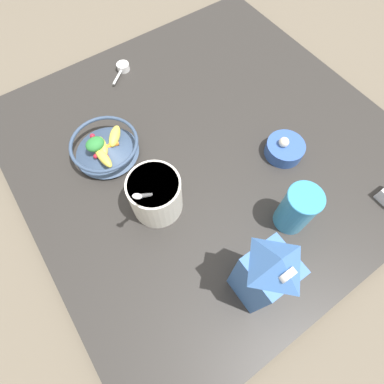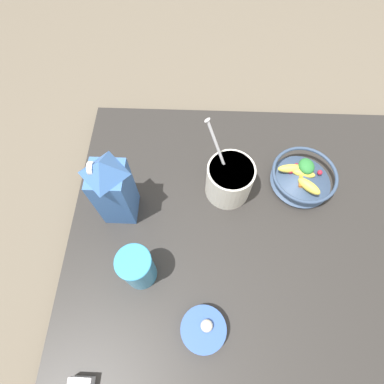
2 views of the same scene
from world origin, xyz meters
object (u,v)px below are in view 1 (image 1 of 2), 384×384
object	(u,v)px
yogurt_tub	(155,194)
fruit_bowl	(105,147)
milk_carton	(265,275)
drinking_cup	(297,209)
garlic_bowl	(284,149)

from	to	relation	value
yogurt_tub	fruit_bowl	bearing A→B (deg)	98.58
milk_carton	drinking_cup	world-z (taller)	milk_carton
drinking_cup	milk_carton	bearing A→B (deg)	-157.77
fruit_bowl	drinking_cup	bearing A→B (deg)	-57.14
drinking_cup	fruit_bowl	bearing A→B (deg)	122.86
yogurt_tub	drinking_cup	world-z (taller)	yogurt_tub
yogurt_tub	milk_carton	bearing A→B (deg)	-76.33
yogurt_tub	drinking_cup	size ratio (longest dim) A/B	1.79
milk_carton	garlic_bowl	size ratio (longest dim) A/B	2.38
fruit_bowl	drinking_cup	size ratio (longest dim) A/B	1.36
drinking_cup	garlic_bowl	bearing A→B (deg)	51.97
fruit_bowl	garlic_bowl	xyz separation A→B (m)	(0.43, -0.29, -0.01)
milk_carton	yogurt_tub	size ratio (longest dim) A/B	1.03
yogurt_tub	garlic_bowl	distance (m)	0.40
fruit_bowl	yogurt_tub	xyz separation A→B (m)	(0.03, -0.23, 0.03)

